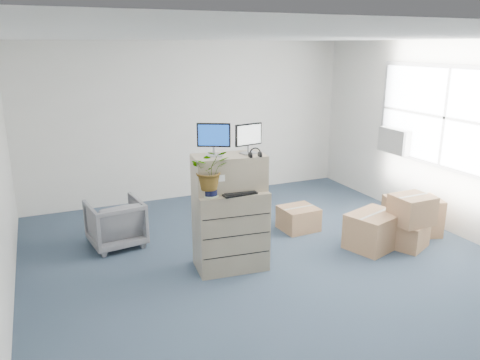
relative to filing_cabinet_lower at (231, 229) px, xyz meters
name	(u,v)px	position (x,y,z in m)	size (l,w,h in m)	color
ground	(282,276)	(0.48, -0.49, -0.51)	(7.00, 7.00, 0.00)	#283748
wall_back	(191,121)	(0.48, 3.02, 0.89)	(6.00, 0.02, 2.80)	silver
wall_right	(475,144)	(3.49, -0.49, 0.89)	(0.02, 7.00, 2.80)	silver
window	(446,118)	(3.43, 0.01, 1.19)	(0.07, 2.72, 1.52)	gray
ac_unit	(396,141)	(3.35, 0.91, 0.69)	(0.24, 0.60, 0.40)	#BABAB6
filing_cabinet_lower	(231,229)	(0.00, 0.00, 0.00)	(0.87, 0.53, 1.02)	gray
filing_cabinet_upper	(229,172)	(0.00, 0.05, 0.73)	(0.87, 0.44, 0.44)	gray
monitor_left	(214,138)	(-0.17, 0.08, 1.16)	(0.37, 0.23, 0.39)	#99999E
monitor_right	(249,137)	(0.26, 0.03, 1.15)	(0.37, 0.17, 0.37)	#99999E
headphones	(255,154)	(0.25, -0.16, 0.98)	(0.15, 0.15, 0.02)	black
keyboard	(239,194)	(0.04, -0.18, 0.52)	(0.42, 0.17, 0.02)	black
mouse	(256,189)	(0.29, -0.11, 0.52)	(0.09, 0.06, 0.03)	silver
water_bottle	(237,179)	(0.11, 0.04, 0.63)	(0.07, 0.07, 0.25)	gray
phone_dock	(229,186)	(0.01, 0.06, 0.56)	(0.07, 0.06, 0.14)	silver
external_drive	(251,183)	(0.33, 0.11, 0.54)	(0.21, 0.16, 0.06)	black
tissue_box	(251,177)	(0.33, 0.10, 0.62)	(0.24, 0.12, 0.09)	#3878C1
potted_plant	(210,174)	(-0.29, -0.10, 0.77)	(0.53, 0.57, 0.46)	#ADC9A2
office_chair	(115,221)	(-1.22, 1.26, -0.14)	(0.71, 0.66, 0.73)	#5E5E63
cardboard_boxes	(384,222)	(2.35, -0.10, -0.23)	(2.19, 1.73, 0.76)	#A06E4D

